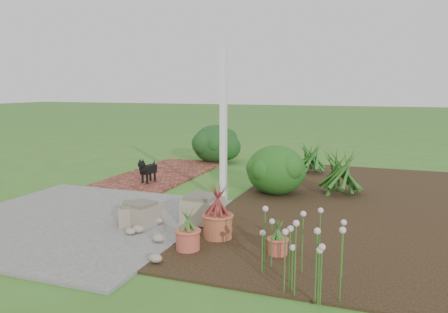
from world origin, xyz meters
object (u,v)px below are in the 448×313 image
(stone_trough_near, at_px, (135,215))
(evergreen_shrub, at_px, (276,169))
(cream_ceramic_urn, at_px, (215,153))
(black_dog, at_px, (147,169))

(stone_trough_near, bearing_deg, evergreen_shrub, 60.49)
(cream_ceramic_urn, distance_m, evergreen_shrub, 3.49)
(black_dog, height_order, cream_ceramic_urn, black_dog)
(black_dog, bearing_deg, evergreen_shrub, 8.32)
(cream_ceramic_urn, bearing_deg, evergreen_shrub, -50.57)
(black_dog, distance_m, cream_ceramic_urn, 2.80)
(stone_trough_near, height_order, black_dog, black_dog)
(black_dog, distance_m, evergreen_shrub, 2.57)
(stone_trough_near, xyz_separation_m, evergreen_shrub, (1.39, 2.45, 0.30))
(cream_ceramic_urn, height_order, evergreen_shrub, evergreen_shrub)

